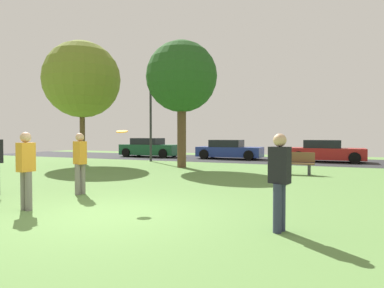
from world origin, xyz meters
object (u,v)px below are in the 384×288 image
(maple_tree_near, at_px, (82,80))
(oak_tree_center, at_px, (182,77))
(parked_car_red, at_px, (325,152))
(person_walking, at_px, (26,167))
(frisbee_disc, at_px, (122,132))
(parked_car_green, at_px, (150,148))
(park_bench, at_px, (294,163))
(person_catcher, at_px, (280,178))
(street_lamp_post, at_px, (151,124))
(parked_car_blue, at_px, (229,150))
(person_thrower, at_px, (80,161))

(maple_tree_near, height_order, oak_tree_center, maple_tree_near)
(maple_tree_near, height_order, parked_car_red, maple_tree_near)
(person_walking, bearing_deg, maple_tree_near, 42.45)
(frisbee_disc, relative_size, parked_car_green, 0.08)
(oak_tree_center, distance_m, frisbee_disc, 9.11)
(parked_car_green, relative_size, park_bench, 2.75)
(person_catcher, height_order, street_lamp_post, street_lamp_post)
(parked_car_green, bearing_deg, street_lamp_post, -58.56)
(person_walking, distance_m, street_lamp_post, 13.34)
(maple_tree_near, relative_size, parked_car_blue, 1.56)
(frisbee_disc, height_order, street_lamp_post, street_lamp_post)
(oak_tree_center, height_order, frisbee_disc, oak_tree_center)
(frisbee_disc, bearing_deg, person_walking, -132.55)
(person_thrower, distance_m, parked_car_green, 15.70)
(person_catcher, bearing_deg, parked_car_blue, -55.69)
(parked_car_green, distance_m, park_bench, 13.26)
(person_catcher, distance_m, parked_car_red, 15.95)
(parked_car_red, bearing_deg, maple_tree_near, -150.28)
(parked_car_green, bearing_deg, person_catcher, -53.23)
(person_catcher, relative_size, street_lamp_post, 0.36)
(person_walking, height_order, parked_car_red, person_walking)
(parked_car_green, relative_size, parked_car_blue, 1.02)
(maple_tree_near, relative_size, oak_tree_center, 1.08)
(parked_car_green, bearing_deg, parked_car_red, 0.78)
(maple_tree_near, height_order, parked_car_blue, maple_tree_near)
(person_walking, bearing_deg, street_lamp_post, 25.48)
(person_thrower, xyz_separation_m, street_lamp_post, (-4.04, 10.61, 1.34))
(person_thrower, distance_m, street_lamp_post, 11.44)
(person_catcher, relative_size, parked_car_blue, 0.38)
(person_catcher, bearing_deg, street_lamp_post, -37.16)
(maple_tree_near, distance_m, person_walking, 12.24)
(street_lamp_post, bearing_deg, oak_tree_center, -38.82)
(parked_car_blue, distance_m, park_bench, 9.04)
(park_bench, distance_m, street_lamp_post, 9.64)
(person_catcher, xyz_separation_m, parked_car_red, (0.29, 15.94, -0.28))
(street_lamp_post, bearing_deg, parked_car_red, 21.77)
(maple_tree_near, distance_m, parked_car_green, 7.95)
(person_catcher, relative_size, frisbee_disc, 4.82)
(maple_tree_near, distance_m, person_thrower, 10.64)
(parked_car_green, bearing_deg, person_thrower, -66.21)
(park_bench, bearing_deg, parked_car_red, -97.63)
(parked_car_red, bearing_deg, frisbee_disc, -105.30)
(person_thrower, relative_size, street_lamp_post, 0.37)
(frisbee_disc, bearing_deg, oak_tree_center, 105.76)
(person_walking, xyz_separation_m, parked_car_green, (-6.61, 16.30, -0.27))
(maple_tree_near, bearing_deg, street_lamp_post, 51.03)
(parked_car_green, bearing_deg, frisbee_disc, -61.62)
(oak_tree_center, distance_m, person_walking, 10.52)
(parked_car_blue, relative_size, street_lamp_post, 0.96)
(frisbee_disc, xyz_separation_m, parked_car_blue, (-1.95, 15.02, -1.09))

